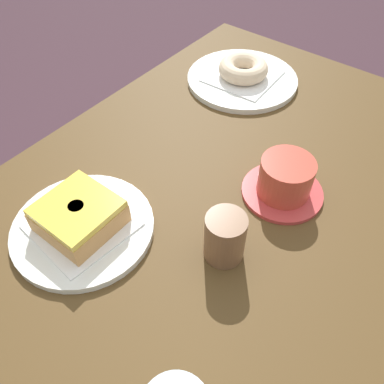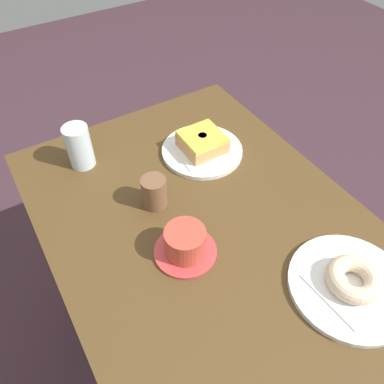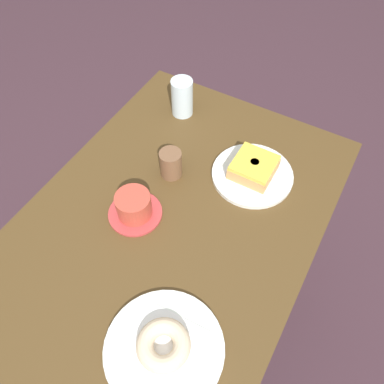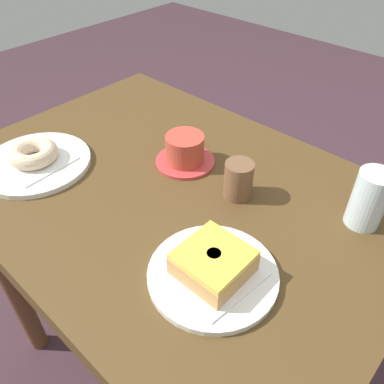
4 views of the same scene
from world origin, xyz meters
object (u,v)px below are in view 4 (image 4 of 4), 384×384
object	(u,v)px
plate_sugar_ring	(36,163)
donut_sugar_ring	(33,153)
sugar_jar	(238,180)
plate_glazed_square	(213,274)
water_glass	(369,199)
donut_glazed_square	(213,262)
coffee_cup	(185,151)

from	to	relation	value
plate_sugar_ring	donut_sugar_ring	world-z (taller)	donut_sugar_ring
sugar_jar	plate_glazed_square	bearing A→B (deg)	116.92
plate_glazed_square	sugar_jar	bearing A→B (deg)	-63.08
water_glass	sugar_jar	bearing A→B (deg)	23.38
donut_sugar_ring	plate_glazed_square	xyz separation A→B (m)	(-0.48, -0.03, -0.03)
donut_sugar_ring	plate_glazed_square	size ratio (longest dim) A/B	0.50
donut_glazed_square	sugar_jar	world-z (taller)	sugar_jar
donut_glazed_square	coffee_cup	xyz separation A→B (m)	(0.25, -0.20, -0.00)
sugar_jar	plate_sugar_ring	bearing A→B (deg)	29.62
plate_sugar_ring	coffee_cup	distance (m)	0.33
coffee_cup	water_glass	bearing A→B (deg)	-167.14
plate_glazed_square	water_glass	size ratio (longest dim) A/B	1.88
donut_glazed_square	coffee_cup	world-z (taller)	coffee_cup
donut_sugar_ring	water_glass	xyz separation A→B (m)	(-0.60, -0.31, 0.02)
plate_sugar_ring	sugar_jar	world-z (taller)	sugar_jar
plate_sugar_ring	water_glass	world-z (taller)	water_glass
donut_glazed_square	water_glass	bearing A→B (deg)	-113.25
plate_sugar_ring	donut_glazed_square	bearing A→B (deg)	-176.24
water_glass	sugar_jar	distance (m)	0.24
donut_glazed_square	sugar_jar	distance (m)	0.21
plate_glazed_square	water_glass	distance (m)	0.31
plate_glazed_square	sugar_jar	distance (m)	0.21
donut_sugar_ring	donut_glazed_square	world-z (taller)	donut_glazed_square
donut_sugar_ring	sugar_jar	size ratio (longest dim) A/B	1.36
coffee_cup	donut_sugar_ring	bearing A→B (deg)	44.39
coffee_cup	sugar_jar	world-z (taller)	sugar_jar
plate_glazed_square	donut_glazed_square	world-z (taller)	donut_glazed_square
water_glass	sugar_jar	size ratio (longest dim) A/B	1.47
plate_sugar_ring	plate_glazed_square	xyz separation A→B (m)	(-0.48, -0.03, -0.00)
plate_sugar_ring	water_glass	size ratio (longest dim) A/B	2.10
donut_sugar_ring	plate_glazed_square	distance (m)	0.48
plate_sugar_ring	donut_glazed_square	xyz separation A→B (m)	(-0.48, -0.03, 0.03)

